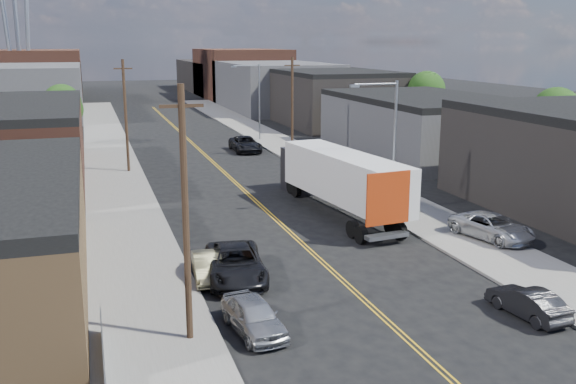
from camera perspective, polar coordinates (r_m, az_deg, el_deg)
ground at (r=75.04m, az=-8.46°, el=4.27°), size 260.00×260.00×0.00m
centerline at (r=60.48m, az=-6.18°, el=2.21°), size 0.32×120.00×0.01m
sidewalk_left at (r=59.40m, az=-15.21°, el=1.69°), size 5.00×140.00×0.15m
sidewalk_right at (r=62.96m, az=2.33°, el=2.77°), size 5.00×140.00×0.15m
warehouse_brown at (r=58.21m, az=-23.75°, el=4.03°), size 12.00×26.00×6.60m
industrial_right_b at (r=68.58m, az=12.00°, el=5.87°), size 14.00×24.00×6.10m
industrial_right_c at (r=91.92m, az=4.03°, el=8.39°), size 14.00×22.00×7.60m
skyline_left_a at (r=108.86m, az=-22.13°, el=8.31°), size 16.00×30.00×8.00m
skyline_right_a at (r=112.99m, az=-1.24°, el=9.41°), size 16.00×30.00×8.00m
skyline_left_b at (r=133.69m, az=-21.38°, el=9.54°), size 16.00×26.00×10.00m
skyline_right_b at (r=137.08m, az=-4.21°, el=10.46°), size 16.00×26.00×10.00m
skyline_left_c at (r=153.71m, az=-20.88°, el=9.38°), size 16.00×40.00×7.00m
skyline_right_c at (r=156.67m, az=-5.92°, el=10.21°), size 16.00×40.00×7.00m
streetlight_near at (r=43.19m, az=9.00°, el=4.88°), size 3.39×0.25×9.00m
streetlight_far at (r=75.95m, az=-2.87°, el=8.55°), size 3.39×0.25×9.00m
utility_pole_left_near at (r=24.33m, az=-9.10°, el=-2.01°), size 1.60×0.26×10.00m
utility_pole_left_far at (r=58.70m, az=-14.23°, el=6.62°), size 1.60×0.26×10.00m
utility_pole_right at (r=64.66m, az=0.37°, el=7.59°), size 1.60×0.26×10.00m
tree_left_far at (r=75.62m, az=-19.39°, el=7.23°), size 4.35×4.20×6.97m
tree_right_near at (r=64.77m, az=22.72°, el=6.35°), size 4.60×4.48×7.44m
tree_right_far at (r=84.45m, az=12.22°, el=8.64°), size 4.85×4.76×7.91m
semi_truck at (r=44.07m, az=4.21°, el=1.40°), size 4.34×16.81×4.33m
car_left_a at (r=26.28m, az=-3.07°, el=-10.92°), size 2.20×4.38×1.43m
car_left_b at (r=32.06m, az=-7.15°, el=-6.61°), size 1.69×4.00×1.29m
car_left_c at (r=31.80m, az=-4.70°, el=-6.37°), size 3.43×6.22×1.65m
car_right_oncoming at (r=29.52m, az=20.52°, el=-9.17°), size 1.78×4.00×1.28m
car_right_lot_a at (r=39.53m, az=17.68°, el=-2.95°), size 3.65×5.70×1.46m
car_right_lot_b at (r=47.20m, az=9.32°, el=0.05°), size 3.66×5.27×1.42m
car_right_lot_c at (r=60.07m, az=3.26°, el=3.07°), size 2.02×4.54×1.52m
car_ahead_truck at (r=68.82m, az=-3.81°, el=4.27°), size 2.78×5.90×1.63m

